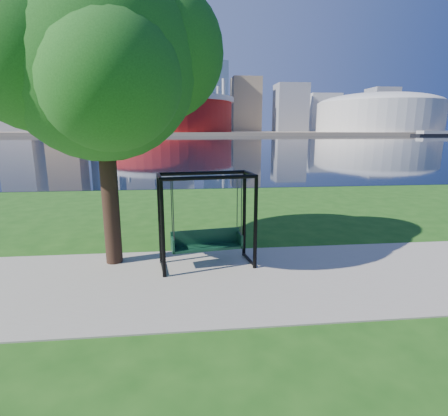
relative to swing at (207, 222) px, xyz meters
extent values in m
plane|color=#1E5114|center=(0.37, -0.39, -1.12)|extent=(900.00, 900.00, 0.00)
cube|color=#9E937F|center=(0.37, -0.89, -1.10)|extent=(120.00, 4.00, 0.03)
cube|color=black|center=(0.37, 101.61, -1.11)|extent=(900.00, 180.00, 0.02)
cube|color=#937F60|center=(0.37, 305.61, -0.12)|extent=(900.00, 228.00, 2.00)
cylinder|color=maroon|center=(-9.63, 234.61, 11.88)|extent=(80.00, 80.00, 22.00)
cylinder|color=silver|center=(-9.63, 234.61, 21.38)|extent=(83.00, 83.00, 3.00)
cylinder|color=silver|center=(23.28, 253.61, 16.88)|extent=(2.00, 2.00, 32.00)
cylinder|color=silver|center=(-42.54, 253.61, 16.88)|extent=(2.00, 2.00, 32.00)
cylinder|color=silver|center=(-42.54, 215.61, 16.88)|extent=(2.00, 2.00, 32.00)
cylinder|color=silver|center=(23.28, 215.61, 16.88)|extent=(2.00, 2.00, 32.00)
cylinder|color=beige|center=(135.37, 234.61, 10.88)|extent=(84.00, 84.00, 20.00)
ellipsoid|color=beige|center=(135.37, 234.61, 19.88)|extent=(84.00, 84.00, 15.12)
cube|color=gray|center=(-139.63, 309.61, 31.88)|extent=(28.00, 28.00, 62.00)
cube|color=#998466|center=(-99.63, 299.61, 44.88)|extent=(26.00, 26.00, 88.00)
cube|color=slate|center=(-69.63, 324.61, 48.38)|extent=(30.00, 24.00, 95.00)
cube|color=gray|center=(-39.63, 304.61, 36.88)|extent=(24.00, 24.00, 72.00)
cube|color=silver|center=(-9.63, 334.61, 40.88)|extent=(32.00, 28.00, 80.00)
cube|color=slate|center=(25.37, 309.61, 29.88)|extent=(22.00, 22.00, 58.00)
cube|color=#998466|center=(55.37, 324.61, 24.88)|extent=(26.00, 26.00, 48.00)
cube|color=gray|center=(95.37, 314.61, 21.88)|extent=(28.00, 24.00, 42.00)
cube|color=silver|center=(135.37, 339.61, 18.88)|extent=(30.00, 26.00, 36.00)
cube|color=gray|center=(185.37, 319.61, 20.88)|extent=(24.00, 24.00, 40.00)
cube|color=#998466|center=(225.37, 334.61, 16.88)|extent=(26.00, 26.00, 32.00)
sphere|color=#998466|center=(-99.63, 299.61, 92.38)|extent=(10.00, 10.00, 10.00)
cylinder|color=black|center=(-1.01, -0.62, 0.02)|extent=(0.10, 0.10, 2.26)
cylinder|color=black|center=(1.14, -0.31, 0.02)|extent=(0.10, 0.10, 2.26)
cylinder|color=black|center=(-1.13, 0.26, 0.02)|extent=(0.10, 0.10, 2.26)
cylinder|color=black|center=(1.01, 0.56, 0.02)|extent=(0.10, 0.10, 2.26)
cylinder|color=black|center=(0.07, -0.47, 1.15)|extent=(2.16, 0.39, 0.09)
cylinder|color=black|center=(-0.06, 0.41, 1.15)|extent=(2.16, 0.39, 0.09)
cylinder|color=black|center=(-1.07, -0.18, 1.15)|extent=(0.21, 0.89, 0.09)
cylinder|color=black|center=(-1.07, -0.18, -1.04)|extent=(0.19, 0.89, 0.07)
cylinder|color=black|center=(1.08, 0.12, 1.15)|extent=(0.21, 0.89, 0.09)
cylinder|color=black|center=(1.08, 0.12, -1.04)|extent=(0.19, 0.89, 0.07)
cube|color=black|center=(0.00, -0.03, -0.62)|extent=(1.77, 0.68, 0.06)
cube|color=black|center=(-0.02, 0.16, -0.41)|extent=(1.71, 0.29, 0.37)
cube|color=black|center=(-0.82, -0.14, -0.49)|extent=(0.11, 0.45, 0.33)
cube|color=black|center=(0.83, 0.09, -0.49)|extent=(0.11, 0.45, 0.33)
cylinder|color=#323338|center=(-0.77, -0.32, 0.38)|extent=(0.03, 0.03, 1.43)
cylinder|color=#323338|center=(0.83, -0.09, 0.38)|extent=(0.03, 0.03, 1.43)
cylinder|color=#323338|center=(-0.83, 0.04, 0.38)|extent=(0.03, 0.03, 1.43)
cylinder|color=#323338|center=(0.78, 0.27, 0.38)|extent=(0.03, 0.03, 1.43)
cylinder|color=black|center=(-2.32, 0.46, 0.90)|extent=(0.40, 0.40, 4.03)
sphere|color=#20581A|center=(-2.32, 0.46, 3.65)|extent=(4.40, 4.40, 4.40)
sphere|color=#20581A|center=(-1.13, 1.01, 4.02)|extent=(3.30, 3.30, 3.30)
sphere|color=#20581A|center=(-3.42, 0.09, 3.83)|extent=(3.48, 3.48, 3.48)
sphere|color=#20581A|center=(-1.95, -0.55, 3.19)|extent=(2.93, 2.93, 2.93)
sphere|color=#20581A|center=(-2.87, 1.56, 4.38)|extent=(3.12, 3.12, 3.12)
cube|color=black|center=(143.28, 181.58, -0.50)|extent=(30.08, 9.88, 1.18)
cube|color=#B5B5B1|center=(143.28, 181.58, 0.98)|extent=(24.07, 8.00, 1.78)
camera|label=1|loc=(-0.45, -8.14, 2.18)|focal=28.00mm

